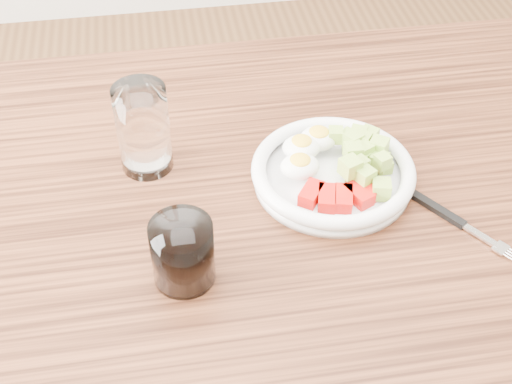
% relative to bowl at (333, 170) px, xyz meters
% --- Properties ---
extents(dining_table, '(1.50, 0.90, 0.77)m').
position_rel_bowl_xyz_m(dining_table, '(-0.11, -0.05, -0.12)').
color(dining_table, brown).
rests_on(dining_table, ground).
extents(bowl, '(0.24, 0.24, 0.06)m').
position_rel_bowl_xyz_m(bowl, '(0.00, 0.00, 0.00)').
color(bowl, white).
rests_on(bowl, dining_table).
extents(fork, '(0.12, 0.16, 0.01)m').
position_rel_bowl_xyz_m(fork, '(0.14, -0.11, -0.02)').
color(fork, black).
rests_on(fork, dining_table).
extents(water_glass, '(0.08, 0.08, 0.14)m').
position_rel_bowl_xyz_m(water_glass, '(-0.26, 0.08, 0.05)').
color(water_glass, white).
rests_on(water_glass, dining_table).
extents(coffee_glass, '(0.08, 0.08, 0.09)m').
position_rel_bowl_xyz_m(coffee_glass, '(-0.23, -0.15, 0.02)').
color(coffee_glass, white).
rests_on(coffee_glass, dining_table).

